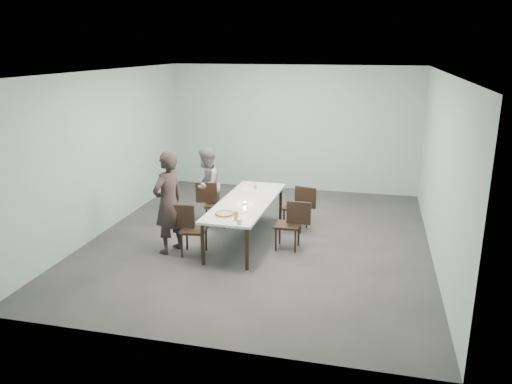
% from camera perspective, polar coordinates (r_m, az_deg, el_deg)
% --- Properties ---
extents(ground, '(7.00, 7.00, 0.00)m').
position_cam_1_polar(ground, '(9.22, 0.49, -5.39)').
color(ground, '#333335').
rests_on(ground, ground).
extents(room_shell, '(6.02, 7.02, 3.01)m').
position_cam_1_polar(room_shell, '(8.68, 0.53, 7.12)').
color(room_shell, '#9AC2BC').
rests_on(room_shell, ground).
extents(table, '(0.98, 2.63, 0.75)m').
position_cam_1_polar(table, '(8.95, -1.15, -1.36)').
color(table, white).
rests_on(table, ground).
extents(chair_near_left, '(0.63, 0.47, 0.87)m').
position_cam_1_polar(chair_near_left, '(8.50, -7.68, -3.87)').
color(chair_near_left, black).
rests_on(chair_near_left, ground).
extents(chair_far_left, '(0.64, 0.49, 0.87)m').
position_cam_1_polar(chair_far_left, '(9.79, -5.03, -1.03)').
color(chair_far_left, black).
rests_on(chair_far_left, ground).
extents(chair_near_right, '(0.61, 0.42, 0.87)m').
position_cam_1_polar(chair_near_right, '(8.65, 4.16, -3.40)').
color(chair_near_right, black).
rests_on(chair_near_right, ground).
extents(chair_far_right, '(0.65, 0.51, 0.87)m').
position_cam_1_polar(chair_far_right, '(9.55, 5.02, -1.48)').
color(chair_far_right, black).
rests_on(chair_far_right, ground).
extents(diner_near, '(0.63, 0.75, 1.77)m').
position_cam_1_polar(diner_near, '(8.53, -9.98, -1.19)').
color(diner_near, black).
rests_on(diner_near, ground).
extents(diner_far, '(0.58, 0.74, 1.51)m').
position_cam_1_polar(diner_far, '(10.00, -5.68, 0.81)').
color(diner_far, gray).
rests_on(diner_far, ground).
extents(pizza, '(0.34, 0.34, 0.04)m').
position_cam_1_polar(pizza, '(8.20, -3.61, -2.52)').
color(pizza, white).
rests_on(pizza, table).
extents(side_plate, '(0.18, 0.18, 0.01)m').
position_cam_1_polar(side_plate, '(8.34, -1.71, -2.27)').
color(side_plate, white).
rests_on(side_plate, table).
extents(beer_glass, '(0.08, 0.08, 0.15)m').
position_cam_1_polar(beer_glass, '(7.94, -2.30, -2.72)').
color(beer_glass, gold).
rests_on(beer_glass, table).
extents(water_tumbler, '(0.08, 0.08, 0.09)m').
position_cam_1_polar(water_tumbler, '(7.76, -1.93, -3.40)').
color(water_tumbler, silver).
rests_on(water_tumbler, table).
extents(tealight, '(0.06, 0.06, 0.05)m').
position_cam_1_polar(tealight, '(8.74, -1.30, -1.28)').
color(tealight, silver).
rests_on(tealight, table).
extents(amber_tumbler, '(0.07, 0.07, 0.08)m').
position_cam_1_polar(amber_tumbler, '(9.65, -0.08, 0.56)').
color(amber_tumbler, gold).
rests_on(amber_tumbler, table).
extents(menu, '(0.31, 0.23, 0.01)m').
position_cam_1_polar(menu, '(9.68, -0.81, 0.37)').
color(menu, silver).
rests_on(menu, table).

